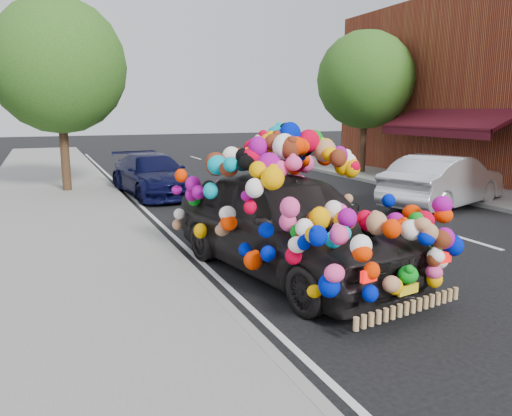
% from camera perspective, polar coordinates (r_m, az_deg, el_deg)
% --- Properties ---
extents(ground, '(100.00, 100.00, 0.00)m').
position_cam_1_polar(ground, '(9.27, 6.71, -5.68)').
color(ground, black).
rests_on(ground, ground).
extents(sidewalk, '(4.00, 60.00, 0.12)m').
position_cam_1_polar(sidewalk, '(8.11, -21.01, -8.38)').
color(sidewalk, gray).
rests_on(sidewalk, ground).
extents(kerb, '(0.15, 60.00, 0.13)m').
position_cam_1_polar(kerb, '(8.38, -7.49, -7.07)').
color(kerb, gray).
rests_on(kerb, ground).
extents(footpath_far, '(3.00, 40.00, 0.12)m').
position_cam_1_polar(footpath_far, '(16.76, 26.35, 0.99)').
color(footpath_far, gray).
rests_on(footpath_far, ground).
extents(lane_markings, '(6.00, 50.00, 0.01)m').
position_cam_1_polar(lane_markings, '(11.44, 22.58, -3.21)').
color(lane_markings, silver).
rests_on(lane_markings, ground).
extents(tree_near_sidewalk, '(4.20, 4.20, 6.13)m').
position_cam_1_polar(tree_near_sidewalk, '(17.25, -21.64, 14.84)').
color(tree_near_sidewalk, '#332114').
rests_on(tree_near_sidewalk, ground).
extents(tree_far_b, '(4.00, 4.00, 5.90)m').
position_cam_1_polar(tree_far_b, '(21.66, 12.38, 14.08)').
color(tree_far_b, '#332114').
rests_on(tree_far_b, ground).
extents(plush_art_car, '(3.20, 5.52, 2.35)m').
position_cam_1_polar(plush_art_car, '(8.14, 3.66, 0.83)').
color(plush_art_car, black).
rests_on(plush_art_car, ground).
extents(navy_sedan, '(2.31, 4.69, 1.31)m').
position_cam_1_polar(navy_sedan, '(16.22, -11.70, 3.74)').
color(navy_sedan, black).
rests_on(navy_sedan, ground).
extents(silver_hatchback, '(4.71, 2.97, 1.47)m').
position_cam_1_polar(silver_hatchback, '(14.77, 20.69, 2.86)').
color(silver_hatchback, silver).
rests_on(silver_hatchback, ground).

